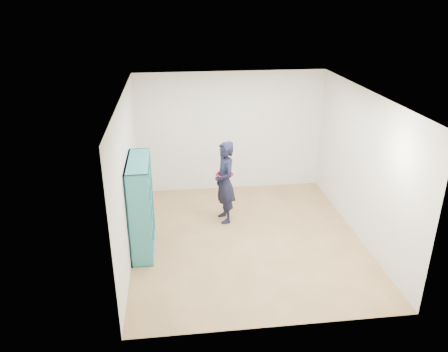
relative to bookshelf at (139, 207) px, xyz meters
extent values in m
plane|color=olive|center=(1.84, 0.07, -0.79)|extent=(4.50, 4.50, 0.00)
plane|color=white|center=(1.84, 0.07, 1.81)|extent=(4.50, 4.50, 0.00)
cube|color=silver|center=(-0.16, 0.07, 0.51)|extent=(0.02, 4.50, 2.60)
cube|color=silver|center=(3.84, 0.07, 0.51)|extent=(0.02, 4.50, 2.60)
cube|color=silver|center=(1.84, 2.32, 0.51)|extent=(4.00, 0.02, 2.60)
cube|color=silver|center=(1.84, -2.18, 0.51)|extent=(4.00, 0.02, 2.60)
cube|color=teal|center=(0.03, -0.58, 0.01)|extent=(0.35, 0.03, 1.61)
cube|color=teal|center=(0.03, 0.60, 0.01)|extent=(0.35, 0.03, 1.61)
cube|color=teal|center=(0.03, 0.01, -0.78)|extent=(0.35, 1.21, 0.03)
cube|color=teal|center=(0.03, 0.01, 0.81)|extent=(0.35, 1.21, 0.03)
cube|color=teal|center=(-0.14, 0.01, 0.01)|extent=(0.03, 1.21, 1.61)
cube|color=teal|center=(0.03, -0.19, 0.01)|extent=(0.33, 0.03, 1.56)
cube|color=teal|center=(0.03, 0.20, 0.01)|extent=(0.33, 0.03, 1.56)
cube|color=teal|center=(0.03, 0.01, -0.37)|extent=(0.33, 1.16, 0.03)
cube|color=teal|center=(0.03, 0.01, 0.01)|extent=(0.33, 1.16, 0.03)
cube|color=teal|center=(0.03, 0.01, 0.40)|extent=(0.33, 1.16, 0.03)
cube|color=beige|center=(0.05, -0.38, -0.72)|extent=(0.22, 0.14, 0.06)
cube|color=black|center=(0.06, -0.44, -0.21)|extent=(0.18, 0.16, 0.30)
cube|color=maroon|center=(0.06, -0.44, 0.16)|extent=(0.18, 0.16, 0.27)
cube|color=silver|center=(0.05, -0.38, 0.44)|extent=(0.22, 0.14, 0.06)
cube|color=navy|center=(0.06, -0.05, -0.62)|extent=(0.18, 0.16, 0.27)
cube|color=brown|center=(0.06, -0.05, -0.24)|extent=(0.18, 0.16, 0.25)
cube|color=#BFB28C|center=(0.05, 0.00, 0.07)|extent=(0.22, 0.14, 0.08)
cube|color=#26594C|center=(0.06, -0.05, 0.57)|extent=(0.18, 0.16, 0.30)
cube|color=beige|center=(0.06, 0.33, -0.61)|extent=(0.18, 0.16, 0.28)
cube|color=black|center=(0.05, 0.39, -0.33)|extent=(0.22, 0.14, 0.06)
cube|color=maroon|center=(0.06, 0.33, 0.16)|extent=(0.18, 0.16, 0.26)
cube|color=silver|center=(0.06, 0.33, 0.56)|extent=(0.18, 0.16, 0.29)
imported|color=black|center=(1.53, 0.82, 0.00)|extent=(0.48, 0.64, 1.59)
torus|color=#AB0D45|center=(1.53, 0.82, 0.16)|extent=(0.38, 0.38, 0.04)
cube|color=silver|center=(1.38, 0.88, 0.11)|extent=(0.05, 0.09, 0.14)
cube|color=black|center=(1.38, 0.88, 0.11)|extent=(0.05, 0.09, 0.13)
camera|label=1|loc=(0.61, -6.59, 3.30)|focal=35.00mm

